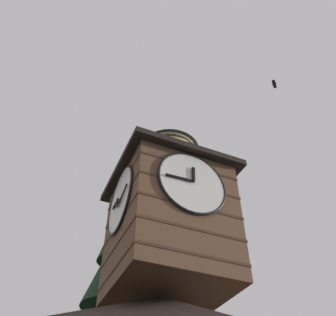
% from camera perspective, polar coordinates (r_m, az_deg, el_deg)
% --- Properties ---
extents(clock_tower, '(4.70, 4.70, 7.88)m').
position_cam_1_polar(clock_tower, '(14.78, 0.18, -8.68)').
color(clock_tower, brown).
rests_on(clock_tower, building_main).
extents(flying_bird_high, '(0.56, 0.53, 0.14)m').
position_cam_1_polar(flying_bird_high, '(22.89, 15.98, 10.86)').
color(flying_bird_high, black).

